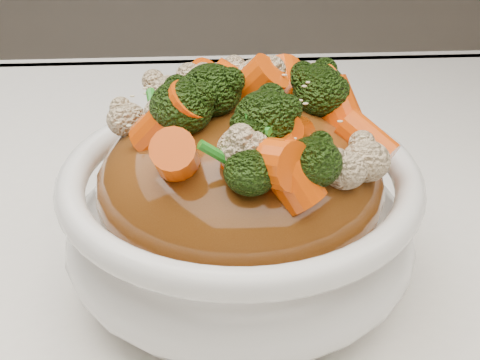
{
  "coord_description": "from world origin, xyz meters",
  "views": [
    {
      "loc": [
        0.03,
        -0.35,
        1.05
      ],
      "look_at": [
        0.05,
        0.02,
        0.82
      ],
      "focal_mm": 55.0,
      "sensor_mm": 36.0,
      "label": 1
    }
  ],
  "objects": [
    {
      "name": "sesame_seeds",
      "position": [
        0.05,
        0.02,
        0.88
      ],
      "size": [
        0.19,
        0.19,
        0.01
      ],
      "primitive_type": null,
      "rotation": [
        0.0,
        0.0,
        0.31
      ],
      "color": "beige",
      "rests_on": "sauce_base"
    },
    {
      "name": "cauliflower",
      "position": [
        0.05,
        0.02,
        0.88
      ],
      "size": [
        0.21,
        0.21,
        0.04
      ],
      "primitive_type": null,
      "rotation": [
        0.0,
        0.0,
        0.31
      ],
      "color": "beige",
      "rests_on": "sauce_base"
    },
    {
      "name": "tablecloth",
      "position": [
        0.0,
        0.0,
        0.73
      ],
      "size": [
        1.2,
        0.8,
        0.04
      ],
      "primitive_type": "cube",
      "color": "white",
      "rests_on": "dining_table"
    },
    {
      "name": "carrots",
      "position": [
        0.05,
        0.02,
        0.88
      ],
      "size": [
        0.21,
        0.21,
        0.05
      ],
      "primitive_type": null,
      "rotation": [
        0.0,
        0.0,
        0.31
      ],
      "color": "#ED4F07",
      "rests_on": "sauce_base"
    },
    {
      "name": "bowl",
      "position": [
        0.05,
        0.02,
        0.79
      ],
      "size": [
        0.27,
        0.27,
        0.08
      ],
      "primitive_type": null,
      "rotation": [
        0.0,
        0.0,
        0.31
      ],
      "color": "white",
      "rests_on": "tablecloth"
    },
    {
      "name": "sauce_base",
      "position": [
        0.05,
        0.02,
        0.82
      ],
      "size": [
        0.21,
        0.21,
        0.09
      ],
      "primitive_type": "ellipsoid",
      "rotation": [
        0.0,
        0.0,
        0.31
      ],
      "color": "#653511",
      "rests_on": "bowl"
    },
    {
      "name": "scallions",
      "position": [
        0.05,
        0.02,
        0.88
      ],
      "size": [
        0.16,
        0.16,
        0.02
      ],
      "primitive_type": null,
      "rotation": [
        0.0,
        0.0,
        0.31
      ],
      "color": "#207B1C",
      "rests_on": "sauce_base"
    },
    {
      "name": "broccoli",
      "position": [
        0.05,
        0.02,
        0.88
      ],
      "size": [
        0.21,
        0.21,
        0.04
      ],
      "primitive_type": null,
      "rotation": [
        0.0,
        0.0,
        0.31
      ],
      "color": "black",
      "rests_on": "sauce_base"
    }
  ]
}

